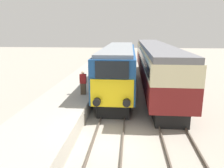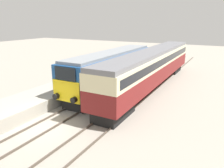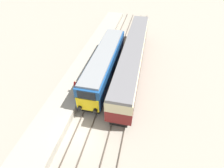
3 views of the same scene
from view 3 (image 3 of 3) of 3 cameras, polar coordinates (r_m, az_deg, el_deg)
The scene contains 7 objects.
ground_plane at distance 18.42m, azimuth -9.97°, elevation -16.06°, with size 120.00×120.00×0.00m, color gray.
platform_left at distance 24.02m, azimuth -10.92°, elevation 2.01°, with size 3.50×50.00×0.97m.
rails_near_track at distance 21.26m, azimuth -5.36°, elevation -5.00°, with size 1.51×60.00×0.14m.
rails_far_track at distance 20.70m, azimuth 3.74°, elevation -6.48°, with size 1.50×60.00×0.14m.
locomotive at distance 23.27m, azimuth -2.42°, elevation 6.69°, with size 2.70×14.79×3.96m.
passenger_carriage at distance 24.81m, azimuth 6.83°, elevation 9.45°, with size 2.75×21.59×4.02m.
person_on_platform at distance 20.73m, azimuth -11.55°, elevation -0.73°, with size 0.44×0.26×1.64m.
Camera 3 is at (5.13, -8.97, 15.25)m, focal length 28.00 mm.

